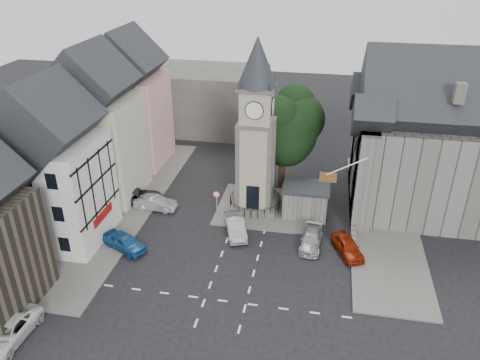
% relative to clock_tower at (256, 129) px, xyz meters
% --- Properties ---
extents(ground, '(120.00, 120.00, 0.00)m').
position_rel_clock_tower_xyz_m(ground, '(0.00, -7.99, -8.12)').
color(ground, black).
rests_on(ground, ground).
extents(pavement_west, '(6.00, 30.00, 0.14)m').
position_rel_clock_tower_xyz_m(pavement_west, '(-12.50, -1.99, -8.05)').
color(pavement_west, '#595651').
rests_on(pavement_west, ground).
extents(pavement_east, '(6.00, 26.00, 0.14)m').
position_rel_clock_tower_xyz_m(pavement_east, '(12.00, 0.01, -8.05)').
color(pavement_east, '#595651').
rests_on(pavement_east, ground).
extents(central_island, '(10.00, 8.00, 0.16)m').
position_rel_clock_tower_xyz_m(central_island, '(1.50, 0.01, -8.04)').
color(central_island, '#595651').
rests_on(central_island, ground).
extents(road_markings, '(20.00, 8.00, 0.01)m').
position_rel_clock_tower_xyz_m(road_markings, '(0.00, -13.49, -8.12)').
color(road_markings, silver).
rests_on(road_markings, ground).
extents(clock_tower, '(4.86, 4.86, 16.25)m').
position_rel_clock_tower_xyz_m(clock_tower, '(0.00, 0.00, 0.00)').
color(clock_tower, '#4C4944').
rests_on(clock_tower, ground).
extents(stone_shelter, '(4.30, 3.30, 3.08)m').
position_rel_clock_tower_xyz_m(stone_shelter, '(4.80, -0.49, -6.57)').
color(stone_shelter, '#5A5853').
rests_on(stone_shelter, ground).
extents(town_tree, '(7.20, 7.20, 10.80)m').
position_rel_clock_tower_xyz_m(town_tree, '(2.00, 5.01, -1.15)').
color(town_tree, black).
rests_on(town_tree, ground).
extents(warning_sign_post, '(0.70, 0.19, 2.85)m').
position_rel_clock_tower_xyz_m(warning_sign_post, '(-3.20, -2.56, -6.09)').
color(warning_sign_post, black).
rests_on(warning_sign_post, ground).
extents(terrace_pink, '(8.10, 7.60, 12.80)m').
position_rel_clock_tower_xyz_m(terrace_pink, '(-15.50, 8.01, -1.54)').
color(terrace_pink, '#D89895').
rests_on(terrace_pink, ground).
extents(terrace_cream, '(8.10, 7.60, 12.80)m').
position_rel_clock_tower_xyz_m(terrace_cream, '(-15.50, 0.01, -1.54)').
color(terrace_cream, beige).
rests_on(terrace_cream, ground).
extents(terrace_tudor, '(8.10, 7.60, 12.00)m').
position_rel_clock_tower_xyz_m(terrace_tudor, '(-15.50, -7.99, -1.93)').
color(terrace_tudor, silver).
rests_on(terrace_tudor, ground).
extents(backdrop_west, '(20.00, 10.00, 8.00)m').
position_rel_clock_tower_xyz_m(backdrop_west, '(-12.00, 20.01, -4.12)').
color(backdrop_west, '#4C4944').
rests_on(backdrop_west, ground).
extents(east_building, '(14.40, 11.40, 12.60)m').
position_rel_clock_tower_xyz_m(east_building, '(15.59, 3.01, -1.86)').
color(east_building, '#5A5853').
rests_on(east_building, ground).
extents(east_boundary_wall, '(0.40, 16.00, 0.90)m').
position_rel_clock_tower_xyz_m(east_boundary_wall, '(9.20, 2.01, -7.67)').
color(east_boundary_wall, '#5A5853').
rests_on(east_boundary_wall, ground).
extents(flagpole, '(3.68, 0.10, 2.74)m').
position_rel_clock_tower_xyz_m(flagpole, '(8.00, -3.99, -1.12)').
color(flagpole, white).
rests_on(flagpole, ground).
extents(car_west_blue, '(4.49, 3.31, 1.42)m').
position_rel_clock_tower_xyz_m(car_west_blue, '(-9.64, -8.82, -7.41)').
color(car_west_blue, '#184C87').
rests_on(car_west_blue, ground).
extents(car_west_silver, '(4.06, 1.49, 1.33)m').
position_rel_clock_tower_xyz_m(car_west_silver, '(-9.33, -2.15, -7.46)').
color(car_west_silver, '#A3A6AA').
rests_on(car_west_silver, ground).
extents(car_west_grey, '(5.21, 2.61, 1.42)m').
position_rel_clock_tower_xyz_m(car_west_grey, '(-11.50, -1.33, -7.41)').
color(car_west_grey, '#2E2F31').
rests_on(car_west_grey, ground).
extents(car_island_silver, '(2.93, 4.68, 1.46)m').
position_rel_clock_tower_xyz_m(car_island_silver, '(-1.00, -4.79, -7.39)').
color(car_island_silver, '#9A9EA3').
rests_on(car_island_silver, ground).
extents(car_island_east, '(1.93, 4.29, 1.22)m').
position_rel_clock_tower_xyz_m(car_island_east, '(5.66, -5.44, -7.51)').
color(car_island_east, '#9FA1A6').
rests_on(car_island_east, ground).
extents(car_east_red, '(3.09, 4.37, 1.38)m').
position_rel_clock_tower_xyz_m(car_east_red, '(8.67, -5.98, -7.43)').
color(car_east_red, maroon).
rests_on(car_east_red, ground).
extents(van_sw_white, '(2.53, 5.08, 1.38)m').
position_rel_clock_tower_xyz_m(van_sw_white, '(-13.00, -19.65, -7.43)').
color(van_sw_white, silver).
rests_on(van_sw_white, ground).
extents(pedestrian, '(0.84, 0.78, 1.93)m').
position_rel_clock_tower_xyz_m(pedestrian, '(10.04, -2.41, -7.16)').
color(pedestrian, beige).
rests_on(pedestrian, ground).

